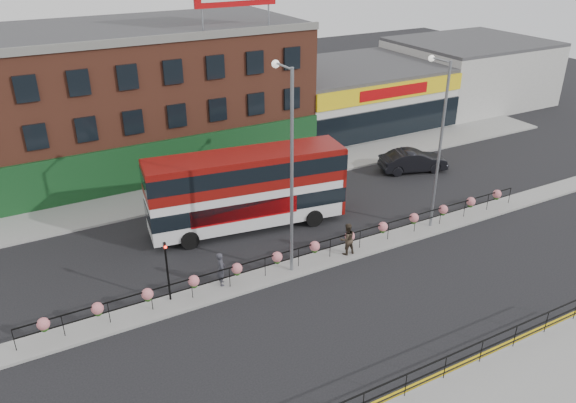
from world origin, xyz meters
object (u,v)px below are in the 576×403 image
pedestrian_b (347,239)px  pedestrian_a (221,269)px  lamp_column_west (289,156)px  double_decker_bus (247,183)px  lamp_column_east (439,132)px  car (413,161)px

pedestrian_b → pedestrian_a: bearing=-0.9°
pedestrian_a → lamp_column_west: size_ratio=0.17×
lamp_column_west → pedestrian_a: bearing=176.0°
double_decker_bus → lamp_column_east: (9.69, -5.22, 3.16)m
double_decker_bus → lamp_column_west: lamp_column_west is taller
car → double_decker_bus: bearing=115.0°
pedestrian_b → lamp_column_west: size_ratio=0.17×
pedestrian_a → lamp_column_west: bearing=-77.2°
pedestrian_a → lamp_column_west: 6.66m
pedestrian_b → lamp_column_east: size_ratio=0.19×
car → lamp_column_east: 10.23m
car → lamp_column_west: bearing=133.9°
car → pedestrian_b: size_ratio=2.85×
car → lamp_column_west: (-14.76, -7.47, 5.72)m
double_decker_bus → pedestrian_b: (3.34, -5.74, -1.86)m
car → lamp_column_west: lamp_column_west is taller
double_decker_bus → pedestrian_a: size_ratio=6.63×
double_decker_bus → pedestrian_a: 6.76m
double_decker_bus → lamp_column_east: lamp_column_east is taller
lamp_column_west → lamp_column_east: 9.86m
pedestrian_a → pedestrian_b: pedestrian_b is taller
double_decker_bus → lamp_column_west: (-0.16, -5.43, 3.60)m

